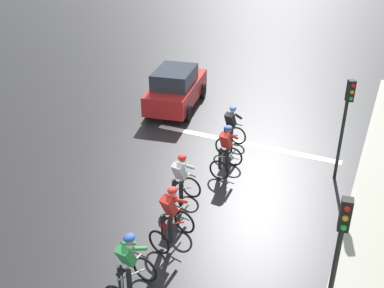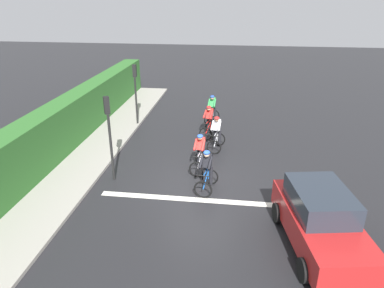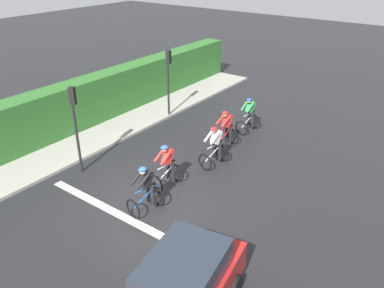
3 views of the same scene
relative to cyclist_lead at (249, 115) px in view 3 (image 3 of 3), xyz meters
The scene contains 12 objects.
ground_plane 7.07m from the cyclist_lead, 89.35° to the right, with size 80.00×80.00×0.00m, color black.
sidewalk_kerb 7.39m from the cyclist_lead, 136.82° to the right, with size 2.80×24.06×0.12m, color #9E998E.
stone_wall_low 8.05m from the cyclist_lead, 141.22° to the right, with size 0.44×24.06×0.51m, color tan.
hedge_wall 8.27m from the cyclist_lead, 142.52° to the right, with size 1.10×24.06×2.26m, color #2D6628.
road_marking_stop_line 8.12m from the cyclist_lead, 89.43° to the right, with size 7.00×0.30×0.01m, color silver.
cyclist_lead is the anchor object (origin of this frame).
cyclist_second 1.99m from the cyclist_lead, 90.25° to the right, with size 0.90×1.20×1.66m.
cyclist_mid 3.60m from the cyclist_lead, 82.43° to the right, with size 0.82×1.16×1.66m.
cyclist_fourth 5.85m from the cyclist_lead, 90.36° to the right, with size 0.79×1.15×1.66m.
cyclist_trailing 7.39m from the cyclist_lead, 87.14° to the right, with size 0.84×1.17×1.66m.
traffic_light_near_crossing 7.85m from the cyclist_lead, 115.85° to the right, with size 0.27×0.29×3.34m.
traffic_light_far_junction 4.41m from the cyclist_lead, 169.45° to the right, with size 0.22×0.31×3.34m.
Camera 3 is at (7.61, -7.83, 7.67)m, focal length 36.45 mm.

